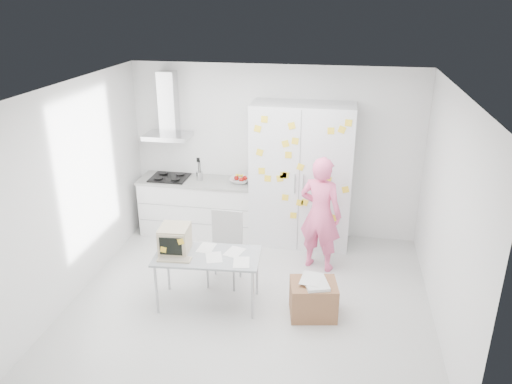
% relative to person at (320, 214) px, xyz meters
% --- Properties ---
extents(floor, '(4.50, 4.00, 0.02)m').
position_rel_person_xyz_m(floor, '(-0.79, -0.92, -0.84)').
color(floor, silver).
rests_on(floor, ground).
extents(walls, '(4.52, 4.01, 2.70)m').
position_rel_person_xyz_m(walls, '(-0.79, -0.20, 0.52)').
color(walls, white).
rests_on(walls, ground).
extents(ceiling, '(4.50, 4.00, 0.02)m').
position_rel_person_xyz_m(ceiling, '(-0.79, -0.92, 1.87)').
color(ceiling, white).
rests_on(ceiling, walls).
extents(counter_run, '(1.84, 0.63, 1.28)m').
position_rel_person_xyz_m(counter_run, '(-1.99, 0.78, -0.36)').
color(counter_run, white).
rests_on(counter_run, ground).
extents(range_hood, '(0.70, 0.48, 1.01)m').
position_rel_person_xyz_m(range_hood, '(-2.44, 0.91, 1.13)').
color(range_hood, silver).
rests_on(range_hood, walls).
extents(tall_cabinet, '(1.50, 0.68, 2.20)m').
position_rel_person_xyz_m(tall_cabinet, '(-0.34, 0.75, 0.27)').
color(tall_cabinet, silver).
rests_on(tall_cabinet, ground).
extents(person, '(0.70, 0.57, 1.66)m').
position_rel_person_xyz_m(person, '(0.00, 0.00, 0.00)').
color(person, pink).
rests_on(person, ground).
extents(desk, '(1.33, 0.73, 1.02)m').
position_rel_person_xyz_m(desk, '(-1.57, -1.14, -0.05)').
color(desk, '#969CA0').
rests_on(desk, ground).
extents(chair, '(0.46, 0.46, 0.98)m').
position_rel_person_xyz_m(chair, '(-1.22, -0.57, -0.27)').
color(chair, '#A3A2A0').
rests_on(chair, ground).
extents(cardboard_box, '(0.62, 0.53, 0.48)m').
position_rel_person_xyz_m(cardboard_box, '(0.01, -1.17, -0.60)').
color(cardboard_box, brown).
rests_on(cardboard_box, ground).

